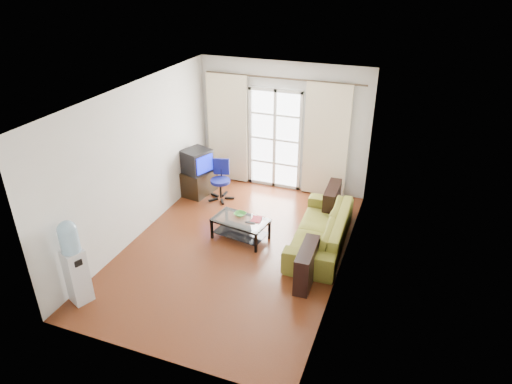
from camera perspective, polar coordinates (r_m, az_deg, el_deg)
floor at (r=7.98m, az=-2.56°, el=-6.98°), size 5.20×5.20×0.00m
ceiling at (r=6.83m, az=-3.04°, el=12.07°), size 5.20×5.20×0.00m
wall_back at (r=9.57m, az=3.36°, el=8.11°), size 3.60×0.02×2.70m
wall_front at (r=5.35m, az=-13.84°, el=-9.57°), size 3.60×0.02×2.70m
wall_left at (r=8.13m, az=-14.57°, el=3.66°), size 0.02×5.20×2.70m
wall_right at (r=6.86m, az=11.20°, el=-0.50°), size 0.02×5.20×2.70m
french_door at (r=9.65m, az=2.36°, el=6.58°), size 1.16×0.06×2.15m
curtain_rod at (r=9.18m, az=3.35°, el=13.99°), size 3.30×0.04×0.04m
curtain_left at (r=9.91m, az=-3.57°, el=7.87°), size 0.90×0.07×2.35m
curtain_right at (r=9.29m, az=8.74°, el=6.25°), size 0.90×0.07×2.35m
radiator at (r=9.68m, az=7.54°, el=1.61°), size 0.64×0.12×0.64m
sofa at (r=7.97m, az=8.08°, el=-4.61°), size 2.19×0.98×0.62m
coffee_table at (r=8.09m, az=-1.95°, el=-4.31°), size 1.03×0.69×0.39m
bowl at (r=8.13m, az=-1.99°, el=-2.79°), size 0.32×0.32×0.05m
book at (r=8.02m, az=-0.57°, el=-3.35°), size 0.24×0.28×0.02m
remote at (r=7.91m, az=-0.74°, el=-3.83°), size 0.17×0.06×0.02m
tv_stand at (r=9.72m, az=-7.15°, el=1.32°), size 0.60×0.79×0.53m
crt_tv at (r=9.45m, az=-7.52°, el=3.89°), size 0.65×0.66×0.48m
task_chair at (r=9.45m, az=-4.43°, el=0.54°), size 0.70×0.70×0.83m
water_cooler at (r=6.96m, az=-21.82°, el=-7.96°), size 0.36×0.36×1.34m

